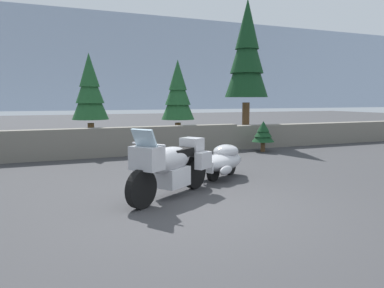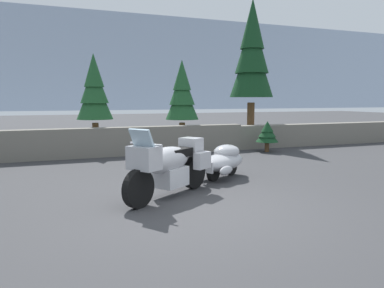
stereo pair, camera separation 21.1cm
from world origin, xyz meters
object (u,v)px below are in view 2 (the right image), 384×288
Objects in this scene: car_shaped_trailer at (223,160)px; pine_tree_secondary at (94,90)px; pine_tree_tall at (252,54)px; pine_tree_far_right at (182,93)px; touring_motorcycle at (169,164)px.

pine_tree_secondary is (-2.26, 5.74, 1.72)m from car_shaped_trailer.
pine_tree_far_right is (-3.12, -0.33, -1.60)m from pine_tree_tall.
car_shaped_trailer is 7.68m from pine_tree_tall.
pine_tree_far_right is at bearing 80.84° from car_shaped_trailer.
pine_tree_tall reaches higher than car_shaped_trailer.
pine_tree_tall reaches higher than touring_motorcycle.
pine_tree_secondary is at bearing 111.47° from car_shaped_trailer.
pine_tree_tall reaches higher than pine_tree_secondary.
touring_motorcycle is 0.34× the size of pine_tree_tall.
pine_tree_secondary reaches higher than car_shaped_trailer.
touring_motorcycle is 9.40m from pine_tree_tall.
pine_tree_secondary is 1.04× the size of pine_tree_far_right.
pine_tree_tall is at bearing 55.09° from car_shaped_trailer.
car_shaped_trailer is 6.40m from pine_tree_secondary.
touring_motorcycle is 0.98× the size of car_shaped_trailer.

